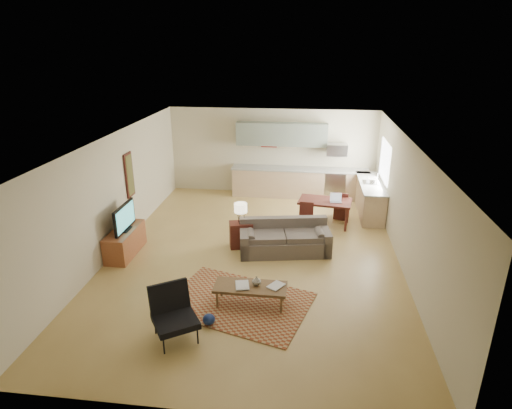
# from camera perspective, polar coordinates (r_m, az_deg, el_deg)

# --- Properties ---
(room) EXTENTS (9.00, 9.00, 9.00)m
(room) POSITION_cam_1_polar(r_m,az_deg,el_deg) (9.38, -0.22, 0.49)
(room) COLOR #A98848
(room) RESTS_ON ground
(kitchen_counter_back) EXTENTS (4.26, 0.64, 0.92)m
(kitchen_counter_back) POSITION_cam_1_polar(r_m,az_deg,el_deg) (13.55, 5.80, 2.93)
(kitchen_counter_back) COLOR tan
(kitchen_counter_back) RESTS_ON ground
(kitchen_counter_right) EXTENTS (0.64, 2.26, 0.92)m
(kitchen_counter_right) POSITION_cam_1_polar(r_m,az_deg,el_deg) (12.57, 14.93, 0.84)
(kitchen_counter_right) COLOR tan
(kitchen_counter_right) RESTS_ON ground
(kitchen_range) EXTENTS (0.62, 0.62, 0.90)m
(kitchen_range) POSITION_cam_1_polar(r_m,az_deg,el_deg) (13.58, 10.44, 2.68)
(kitchen_range) COLOR #A5A8AD
(kitchen_range) RESTS_ON ground
(kitchen_microwave) EXTENTS (0.62, 0.40, 0.35)m
(kitchen_microwave) POSITION_cam_1_polar(r_m,az_deg,el_deg) (13.31, 10.74, 7.21)
(kitchen_microwave) COLOR #A5A8AD
(kitchen_microwave) RESTS_ON room
(upper_cabinets) EXTENTS (2.80, 0.34, 0.70)m
(upper_cabinets) POSITION_cam_1_polar(r_m,az_deg,el_deg) (13.34, 3.44, 9.33)
(upper_cabinets) COLOR gray
(upper_cabinets) RESTS_ON room
(window_right) EXTENTS (0.02, 1.40, 1.05)m
(window_right) POSITION_cam_1_polar(r_m,az_deg,el_deg) (12.30, 16.79, 5.55)
(window_right) COLOR white
(window_right) RESTS_ON room
(wall_art_left) EXTENTS (0.06, 0.42, 1.10)m
(wall_art_left) POSITION_cam_1_polar(r_m,az_deg,el_deg) (10.98, -16.51, 3.79)
(wall_art_left) COLOR olive
(wall_art_left) RESTS_ON room
(triptych) EXTENTS (1.70, 0.04, 0.50)m
(triptych) POSITION_cam_1_polar(r_m,az_deg,el_deg) (13.55, 1.75, 8.67)
(triptych) COLOR #F1E3C0
(triptych) RESTS_ON room
(rug) EXTENTS (2.99, 2.46, 0.02)m
(rug) POSITION_cam_1_polar(r_m,az_deg,el_deg) (8.29, -2.45, -12.89)
(rug) COLOR brown
(rug) RESTS_ON floor
(sofa) EXTENTS (2.29, 1.30, 0.75)m
(sofa) POSITION_cam_1_polar(r_m,az_deg,el_deg) (9.94, 3.84, -4.41)
(sofa) COLOR #574E46
(sofa) RESTS_ON floor
(coffee_table) EXTENTS (1.36, 0.55, 0.41)m
(coffee_table) POSITION_cam_1_polar(r_m,az_deg,el_deg) (8.13, -0.75, -11.99)
(coffee_table) COLOR #51371D
(coffee_table) RESTS_ON floor
(book_a) EXTENTS (0.38, 0.43, 0.03)m
(book_a) POSITION_cam_1_polar(r_m,az_deg,el_deg) (8.01, -2.75, -10.76)
(book_a) COLOR maroon
(book_a) RESTS_ON coffee_table
(book_b) EXTENTS (0.51, 0.52, 0.02)m
(book_b) POSITION_cam_1_polar(r_m,az_deg,el_deg) (8.07, 2.04, -10.51)
(book_b) COLOR navy
(book_b) RESTS_ON coffee_table
(vase) EXTENTS (0.22, 0.22, 0.18)m
(vase) POSITION_cam_1_polar(r_m,az_deg,el_deg) (8.01, 0.07, -10.12)
(vase) COLOR black
(vase) RESTS_ON coffee_table
(armchair) EXTENTS (1.08, 1.08, 0.89)m
(armchair) POSITION_cam_1_polar(r_m,az_deg,el_deg) (7.30, -10.77, -14.39)
(armchair) COLOR black
(armchair) RESTS_ON floor
(tv_credenza) EXTENTS (0.51, 1.31, 0.61)m
(tv_credenza) POSITION_cam_1_polar(r_m,az_deg,el_deg) (10.34, -17.06, -4.77)
(tv_credenza) COLOR brown
(tv_credenza) RESTS_ON floor
(tv) EXTENTS (0.10, 1.01, 0.61)m
(tv) POSITION_cam_1_polar(r_m,az_deg,el_deg) (10.08, -17.16, -1.68)
(tv) COLOR black
(tv) RESTS_ON tv_credenza
(console_table) EXTENTS (0.61, 0.49, 0.63)m
(console_table) POSITION_cam_1_polar(r_m,az_deg,el_deg) (10.22, -2.01, -4.04)
(console_table) COLOR #3E1712
(console_table) RESTS_ON floor
(table_lamp) EXTENTS (0.39, 0.39, 0.50)m
(table_lamp) POSITION_cam_1_polar(r_m,az_deg,el_deg) (10.00, -2.05, -1.11)
(table_lamp) COLOR beige
(table_lamp) RESTS_ON console_table
(dining_table) EXTENTS (1.47, 0.98, 0.69)m
(dining_table) POSITION_cam_1_polar(r_m,az_deg,el_deg) (11.57, 9.11, -1.06)
(dining_table) COLOR #3E1712
(dining_table) RESTS_ON floor
(dining_chair_near) EXTENTS (0.39, 0.40, 0.76)m
(dining_chair_near) POSITION_cam_1_polar(r_m,az_deg,el_deg) (11.06, 6.63, -1.78)
(dining_chair_near) COLOR #3E1712
(dining_chair_near) RESTS_ON floor
(dining_chair_far) EXTENTS (0.47, 0.48, 0.79)m
(dining_chair_far) POSITION_cam_1_polar(r_m,az_deg,el_deg) (12.07, 11.40, -0.02)
(dining_chair_far) COLOR #3E1712
(dining_chair_far) RESTS_ON floor
(laptop) EXTENTS (0.29, 0.22, 0.22)m
(laptop) POSITION_cam_1_polar(r_m,az_deg,el_deg) (11.34, 10.63, 0.85)
(laptop) COLOR #A5A8AD
(laptop) RESTS_ON dining_table
(soap_bottle) EXTENTS (0.12, 0.12, 0.19)m
(soap_bottle) POSITION_cam_1_polar(r_m,az_deg,el_deg) (12.36, 14.72, 3.25)
(soap_bottle) COLOR #F1E3C0
(soap_bottle) RESTS_ON kitchen_counter_right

